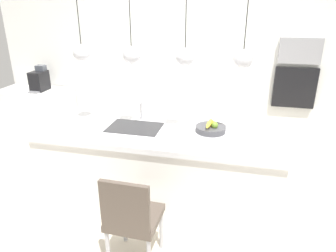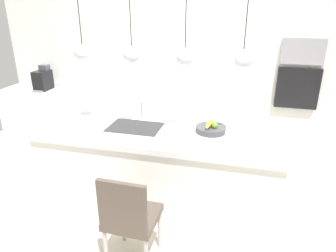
# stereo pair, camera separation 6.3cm
# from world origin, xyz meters

# --- Properties ---
(floor) EXTENTS (6.60, 6.60, 0.00)m
(floor) POSITION_xyz_m (0.00, 0.00, 0.00)
(floor) COLOR beige
(floor) RESTS_ON ground
(back_wall) EXTENTS (6.00, 0.10, 2.60)m
(back_wall) POSITION_xyz_m (0.00, 1.65, 1.30)
(back_wall) COLOR white
(back_wall) RESTS_ON ground
(kitchen_island) EXTENTS (2.56, 0.95, 0.89)m
(kitchen_island) POSITION_xyz_m (0.00, 0.00, 0.45)
(kitchen_island) COLOR white
(kitchen_island) RESTS_ON ground
(sink_basin) EXTENTS (0.56, 0.40, 0.02)m
(sink_basin) POSITION_xyz_m (-0.27, 0.00, 0.89)
(sink_basin) COLOR #2D2D30
(sink_basin) RESTS_ON kitchen_island
(faucet) EXTENTS (0.02, 0.17, 0.22)m
(faucet) POSITION_xyz_m (-0.27, 0.21, 1.04)
(faucet) COLOR silver
(faucet) RESTS_ON kitchen_island
(fruit_bowl) EXTENTS (0.31, 0.31, 0.15)m
(fruit_bowl) POSITION_xyz_m (0.53, 0.07, 0.93)
(fruit_bowl) COLOR #4C4C51
(fruit_bowl) RESTS_ON kitchen_island
(side_counter) EXTENTS (1.10, 0.60, 0.83)m
(side_counter) POSITION_xyz_m (-2.40, 1.28, 0.42)
(side_counter) COLOR white
(side_counter) RESTS_ON ground
(coffee_machine) EXTENTS (0.20, 0.35, 0.38)m
(coffee_machine) POSITION_xyz_m (-2.27, 1.28, 0.99)
(coffee_machine) COLOR black
(coffee_machine) RESTS_ON side_counter
(microwave) EXTENTS (0.54, 0.08, 0.34)m
(microwave) POSITION_xyz_m (1.52, 1.58, 1.53)
(microwave) COLOR #9E9EA3
(microwave) RESTS_ON back_wall
(oven) EXTENTS (0.56, 0.08, 0.56)m
(oven) POSITION_xyz_m (1.52, 1.58, 1.03)
(oven) COLOR black
(oven) RESTS_ON back_wall
(chair_near) EXTENTS (0.43, 0.44, 0.90)m
(chair_near) POSITION_xyz_m (0.02, -0.94, 0.50)
(chair_near) COLOR brown
(chair_near) RESTS_ON ground
(pendant_light_left) EXTENTS (0.17, 0.17, 0.77)m
(pendant_light_left) POSITION_xyz_m (-0.80, 0.00, 1.66)
(pendant_light_left) COLOR silver
(pendant_light_center_left) EXTENTS (0.17, 0.17, 0.77)m
(pendant_light_center_left) POSITION_xyz_m (-0.27, 0.00, 1.66)
(pendant_light_center_left) COLOR silver
(pendant_light_center_right) EXTENTS (0.17, 0.17, 0.77)m
(pendant_light_center_right) POSITION_xyz_m (0.27, 0.00, 1.66)
(pendant_light_center_right) COLOR silver
(pendant_light_right) EXTENTS (0.17, 0.17, 0.77)m
(pendant_light_right) POSITION_xyz_m (0.80, 0.00, 1.66)
(pendant_light_right) COLOR silver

